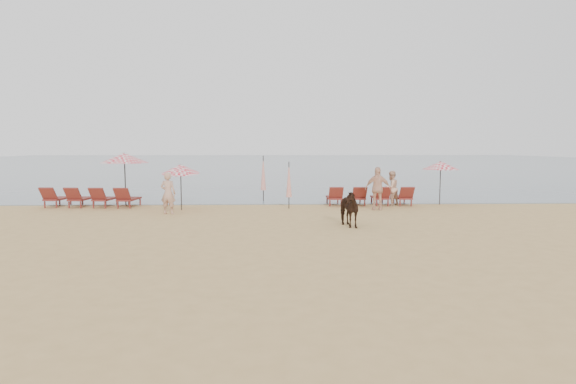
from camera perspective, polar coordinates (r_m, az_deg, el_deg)
name	(u,v)px	position (r m, az deg, el deg)	size (l,w,h in m)	color
ground	(294,246)	(13.88, 0.66, -6.47)	(120.00, 120.00, 0.00)	tan
sea	(276,161)	(93.61, -1.46, 3.64)	(160.00, 140.00, 0.06)	#51606B
lounger_cluster_left	(91,197)	(24.56, -22.32, -0.60)	(4.33, 2.15, 0.66)	maroon
lounger_cluster_right	(369,196)	(23.77, 9.60, -0.50)	(4.06, 1.75, 0.64)	maroon
umbrella_open_left_a	(124,158)	(24.56, -18.82, 3.83)	(2.26, 2.26, 2.57)	black
umbrella_open_left_b	(181,169)	(22.13, -12.61, 2.69)	(1.68, 1.72, 2.15)	black
umbrella_open_right	(441,165)	(24.86, 17.64, 3.01)	(1.76, 1.76, 2.15)	black
umbrella_closed_left	(263,173)	(25.16, -2.95, 2.24)	(0.29, 0.29, 2.39)	black
umbrella_closed_right	(289,180)	(22.17, 0.11, 1.47)	(0.26, 0.26, 2.17)	black
cow	(346,208)	(17.35, 6.90, -1.91)	(0.71, 1.57, 1.32)	black
beachgoer_left	(168,193)	(20.98, -14.03, -0.13)	(0.65, 0.43, 1.78)	tan
beachgoer_right_a	(391,188)	(23.90, 12.14, 0.44)	(0.82, 0.64, 1.68)	#E3B08E
beachgoer_right_b	(378,189)	(22.02, 10.60, 0.40)	(1.14, 0.47, 1.94)	#E1AB8C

